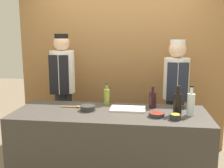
% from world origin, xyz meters
% --- Properties ---
extents(cabinet_wall, '(3.11, 0.18, 2.40)m').
position_xyz_m(cabinet_wall, '(0.00, 1.26, 1.20)').
color(cabinet_wall, olive).
rests_on(cabinet_wall, ground_plane).
extents(counter, '(2.11, 0.79, 0.89)m').
position_xyz_m(counter, '(0.00, 0.00, 0.45)').
color(counter, '#3D3833').
rests_on(counter, ground_plane).
extents(sauce_bowl_red, '(0.16, 0.16, 0.04)m').
position_xyz_m(sauce_bowl_red, '(0.50, -0.11, 0.92)').
color(sauce_bowl_red, '#2D2D2D').
rests_on(sauce_bowl_red, counter).
extents(sauce_bowl_brown, '(0.12, 0.12, 0.05)m').
position_xyz_m(sauce_bowl_brown, '(0.77, 0.23, 0.92)').
color(sauce_bowl_brown, '#2D2D2D').
rests_on(sauce_bowl_brown, counter).
extents(sauce_bowl_yellow, '(0.11, 0.11, 0.06)m').
position_xyz_m(sauce_bowl_yellow, '(0.68, -0.18, 0.92)').
color(sauce_bowl_yellow, '#2D2D2D').
rests_on(sauce_bowl_yellow, counter).
extents(sauce_bowl_purple, '(0.17, 0.17, 0.06)m').
position_xyz_m(sauce_bowl_purple, '(-0.25, 0.02, 0.92)').
color(sauce_bowl_purple, '#2D2D2D').
rests_on(sauce_bowl_purple, counter).
extents(cutting_board, '(0.39, 0.24, 0.02)m').
position_xyz_m(cutting_board, '(0.19, 0.10, 0.90)').
color(cutting_board, white).
rests_on(cutting_board, counter).
extents(bottle_wine, '(0.08, 0.08, 0.25)m').
position_xyz_m(bottle_wine, '(0.46, 0.23, 0.99)').
color(bottle_wine, black).
rests_on(bottle_wine, counter).
extents(bottle_soy, '(0.09, 0.09, 0.31)m').
position_xyz_m(bottle_soy, '(0.72, 0.01, 1.01)').
color(bottle_soy, black).
rests_on(bottle_soy, counter).
extents(bottle_clear, '(0.08, 0.08, 0.32)m').
position_xyz_m(bottle_clear, '(0.85, -0.02, 1.02)').
color(bottle_clear, silver).
rests_on(bottle_clear, counter).
extents(bottle_oil, '(0.07, 0.07, 0.26)m').
position_xyz_m(bottle_oil, '(-0.08, 0.28, 1.00)').
color(bottle_oil, olive).
rests_on(bottle_oil, counter).
extents(wooden_spoon, '(0.24, 0.04, 0.02)m').
position_xyz_m(wooden_spoon, '(-0.45, 0.11, 0.90)').
color(wooden_spoon, '#B2844C').
rests_on(wooden_spoon, counter).
extents(chef_left, '(0.34, 0.34, 1.74)m').
position_xyz_m(chef_left, '(-0.78, 0.78, 0.95)').
color(chef_left, '#28282D').
rests_on(chef_left, ground_plane).
extents(chef_right, '(0.33, 0.33, 1.66)m').
position_xyz_m(chef_right, '(0.78, 0.78, 0.91)').
color(chef_right, '#28282D').
rests_on(chef_right, ground_plane).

